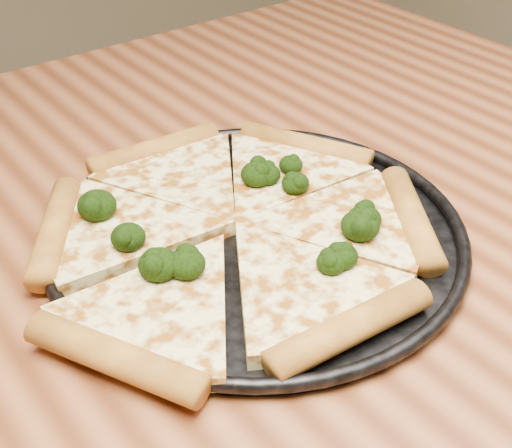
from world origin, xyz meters
TOP-DOWN VIEW (x-y plane):
  - dining_table at (0.00, 0.00)m, footprint 1.20×0.90m
  - pizza_pan at (0.07, -0.01)m, footprint 0.35×0.35m
  - pizza at (0.05, -0.00)m, footprint 0.36×0.33m
  - broccoli_florets at (0.06, -0.01)m, footprint 0.20×0.20m

SIDE VIEW (x-z plane):
  - dining_table at x=0.00m, z-range 0.28..1.03m
  - pizza_pan at x=0.07m, z-range 0.75..0.77m
  - pizza at x=0.05m, z-range 0.75..0.78m
  - broccoli_florets at x=0.06m, z-range 0.77..0.79m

